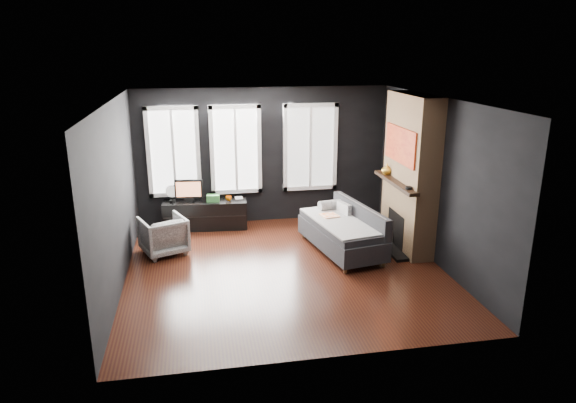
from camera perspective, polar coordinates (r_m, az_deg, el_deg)
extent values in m
plane|color=black|center=(8.35, -0.31, -7.54)|extent=(5.00, 5.00, 0.00)
plane|color=white|center=(7.64, -0.34, 11.23)|extent=(5.00, 5.00, 0.00)
cube|color=black|center=(10.29, -2.76, 5.08)|extent=(5.00, 0.02, 2.70)
cube|color=black|center=(7.87, -18.56, 0.48)|extent=(0.02, 5.00, 2.70)
cube|color=black|center=(8.67, 16.19, 2.16)|extent=(0.02, 5.00, 2.70)
cube|color=gray|center=(9.28, 6.23, -1.20)|extent=(0.19, 0.36, 0.35)
imported|color=silver|center=(9.11, -13.69, -3.46)|extent=(0.90, 0.88, 0.73)
imported|color=#D85C02|center=(10.09, -6.62, 0.44)|extent=(0.14, 0.13, 0.12)
imported|color=#C1B19A|center=(10.18, -5.91, 0.88)|extent=(0.15, 0.02, 0.21)
cube|color=#367B38|center=(10.06, -8.32, 0.37)|extent=(0.26, 0.18, 0.13)
imported|color=gold|center=(9.42, 10.93, 3.53)|extent=(0.25, 0.26, 0.19)
cylinder|color=black|center=(8.55, 13.28, 1.49)|extent=(0.15, 0.15, 0.04)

